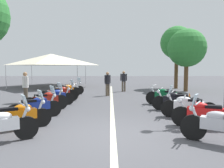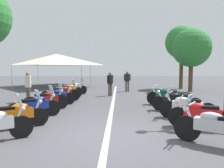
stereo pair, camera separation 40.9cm
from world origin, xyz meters
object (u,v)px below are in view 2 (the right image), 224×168
(motorcycle_right_row_2, at_px, (186,107))
(event_tent, at_px, (56,60))
(roadside_tree_2, at_px, (191,48))
(traffic_cone_0, at_px, (191,99))
(motorcycle_left_row_7, at_px, (74,88))
(bystander_0, at_px, (28,85))
(motorcycle_right_row_3, at_px, (176,101))
(motorcycle_left_row_3, at_px, (47,100))
(motorcycle_right_row_4, at_px, (166,96))
(motorcycle_right_row_1, at_px, (202,114))
(motorcycle_left_row_5, at_px, (61,93))
(motorcycle_right_row_0, at_px, (218,127))
(bystander_3, at_px, (110,82))
(motorcycle_left_row_1, at_px, (15,115))
(motorcycle_left_row_4, at_px, (55,97))
(roadside_tree_0, at_px, (182,43))
(motorcycle_left_row_2, at_px, (35,106))
(bystander_2, at_px, (127,80))
(motorcycle_left_row_6, at_px, (68,90))

(motorcycle_right_row_2, distance_m, event_tent, 15.94)
(event_tent, bearing_deg, roadside_tree_2, -109.76)
(roadside_tree_2, bearing_deg, traffic_cone_0, 162.48)
(motorcycle_left_row_7, height_order, motorcycle_right_row_2, motorcycle_right_row_2)
(bystander_0, relative_size, event_tent, 0.25)
(motorcycle_left_row_7, relative_size, event_tent, 0.26)
(motorcycle_left_row_7, xyz_separation_m, motorcycle_right_row_3, (-5.39, -5.58, -0.00))
(motorcycle_left_row_3, height_order, motorcycle_right_row_4, motorcycle_left_row_3)
(motorcycle_right_row_1, relative_size, motorcycle_right_row_3, 0.97)
(motorcycle_left_row_5, xyz_separation_m, motorcycle_right_row_0, (-6.68, -5.60, 0.00))
(motorcycle_left_row_3, height_order, bystander_3, bystander_3)
(motorcycle_left_row_3, xyz_separation_m, traffic_cone_0, (1.73, -6.89, -0.18))
(motorcycle_left_row_1, bearing_deg, motorcycle_left_row_5, 56.11)
(motorcycle_left_row_4, relative_size, bystander_0, 1.09)
(motorcycle_right_row_2, xyz_separation_m, roadside_tree_2, (9.01, -3.06, 2.91))
(motorcycle_right_row_4, distance_m, bystander_3, 4.65)
(roadside_tree_0, bearing_deg, traffic_cone_0, 167.81)
(motorcycle_left_row_3, xyz_separation_m, bystander_3, (4.94, -2.60, 0.46))
(motorcycle_right_row_0, distance_m, motorcycle_right_row_2, 2.73)
(motorcycle_left_row_3, relative_size, bystander_3, 1.07)
(roadside_tree_2, bearing_deg, motorcycle_right_row_2, 161.22)
(motorcycle_right_row_0, relative_size, motorcycle_right_row_3, 0.93)
(motorcycle_left_row_2, xyz_separation_m, motorcycle_right_row_4, (2.78, -5.52, 0.00))
(motorcycle_left_row_5, relative_size, motorcycle_right_row_2, 1.05)
(motorcycle_left_row_4, bearing_deg, motorcycle_left_row_7, 54.90)
(traffic_cone_0, bearing_deg, motorcycle_right_row_4, 104.95)
(motorcycle_left_row_4, relative_size, motorcycle_right_row_4, 0.96)
(motorcycle_left_row_4, relative_size, bystander_3, 1.13)
(motorcycle_left_row_7, height_order, bystander_3, bystander_3)
(motorcycle_right_row_0, distance_m, roadside_tree_2, 12.49)
(motorcycle_left_row_5, distance_m, motorcycle_right_row_0, 8.72)
(traffic_cone_0, relative_size, roadside_tree_2, 0.13)
(motorcycle_right_row_0, xyz_separation_m, traffic_cone_0, (5.90, -1.31, -0.18))
(bystander_0, bearing_deg, roadside_tree_0, 171.72)
(bystander_0, xyz_separation_m, roadside_tree_0, (7.61, -10.41, 3.06))
(motorcycle_left_row_7, distance_m, bystander_3, 2.59)
(motorcycle_left_row_7, bearing_deg, roadside_tree_2, -21.92)
(bystander_0, relative_size, bystander_2, 1.03)
(motorcycle_left_row_1, height_order, bystander_2, bystander_2)
(bystander_2, xyz_separation_m, roadside_tree_0, (2.36, -4.82, 3.09))
(bystander_3, relative_size, roadside_tree_0, 0.29)
(motorcycle_left_row_3, xyz_separation_m, roadside_tree_0, (9.84, -8.65, 3.56))
(motorcycle_left_row_6, height_order, traffic_cone_0, motorcycle_left_row_6)
(motorcycle_right_row_2, bearing_deg, bystander_2, -53.95)
(roadside_tree_0, height_order, roadside_tree_2, roadside_tree_0)
(motorcycle_left_row_4, distance_m, traffic_cone_0, 6.88)
(motorcycle_left_row_6, bearing_deg, motorcycle_left_row_2, -126.49)
(motorcycle_left_row_6, height_order, bystander_3, bystander_3)
(roadside_tree_2, bearing_deg, motorcycle_left_row_1, 140.07)
(bystander_2, bearing_deg, motorcycle_right_row_0, -1.64)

